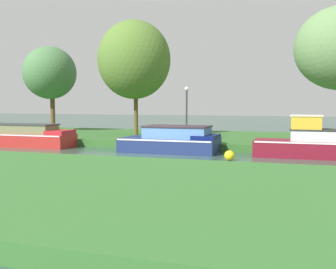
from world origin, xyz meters
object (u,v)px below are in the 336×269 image
Objects in this scene: willow_tree_left at (50,73)px; lamp_post at (187,107)px; willow_tree_centre at (134,60)px; channel_buoy at (229,156)px; red_narrowboat at (26,136)px; mooring_post_far at (336,139)px; navy_cruiser at (173,141)px; mooring_post_near at (152,134)px.

lamp_post is (11.86, -4.43, -2.43)m from willow_tree_left.
willow_tree_centre is 11.63m from channel_buoy.
mooring_post_far is (16.77, 1.17, 0.21)m from red_narrowboat.
willow_tree_centre is at bearing 162.46° from mooring_post_far.
navy_cruiser reaches higher than channel_buoy.
mooring_post_near reaches higher than channel_buoy.
navy_cruiser is 5.93× the size of mooring_post_near.
willow_tree_left is at bearing 164.10° from mooring_post_far.
mooring_post_near is at bearing -28.66° from willow_tree_left.
channel_buoy is at bearing -30.84° from willow_tree_left.
red_narrowboat is 8.31m from willow_tree_centre.
lamp_post is 3.62× the size of mooring_post_near.
mooring_post_near is at bearing 143.36° from navy_cruiser.
navy_cruiser is at bearing -91.57° from lamp_post.
mooring_post_far is 1.74× the size of channel_buoy.
navy_cruiser is 0.79× the size of willow_tree_left.
red_narrowboat is at bearing 180.00° from navy_cruiser.
red_narrowboat is 8.93m from navy_cruiser.
lamp_post is at bearing -20.48° from willow_tree_left.
mooring_post_far is at bearing 8.47° from navy_cruiser.
red_narrowboat is 7.46m from mooring_post_near.
channel_buoy is (4.89, -3.43, -0.59)m from mooring_post_near.
willow_tree_left reaches higher than red_narrowboat.
willow_tree_centre is 8.90× the size of mooring_post_near.
willow_tree_left is 7.79m from willow_tree_centre.
lamp_post reaches higher than navy_cruiser.
willow_tree_left is (-2.86, 6.76, 4.14)m from red_narrowboat.
willow_tree_centre is at bearing 46.65° from red_narrowboat.
willow_tree_centre is 16.32× the size of channel_buoy.
navy_cruiser is 4.04m from channel_buoy.
red_narrowboat is 1.14× the size of navy_cruiser.
mooring_post_near is (7.37, 1.17, 0.23)m from red_narrowboat.
lamp_post reaches higher than red_narrowboat.
navy_cruiser reaches higher than red_narrowboat.
mooring_post_far is at bearing 0.00° from mooring_post_near.
channel_buoy is (12.25, -2.27, -0.36)m from red_narrowboat.
navy_cruiser is at bearing -171.53° from mooring_post_far.
navy_cruiser is 1.64× the size of lamp_post.
navy_cruiser reaches higher than mooring_post_near.
red_narrowboat is 9.45m from lamp_post.
mooring_post_near is at bearing -144.61° from lamp_post.
mooring_post_far is at bearing 37.24° from channel_buoy.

